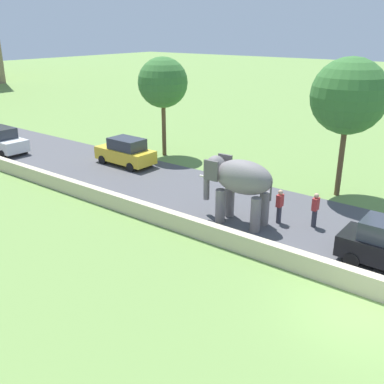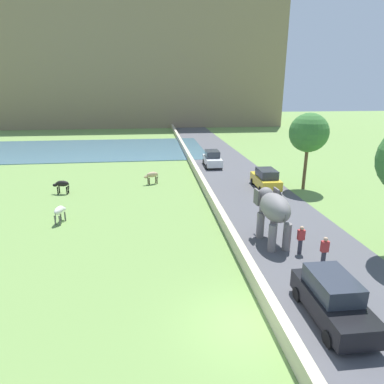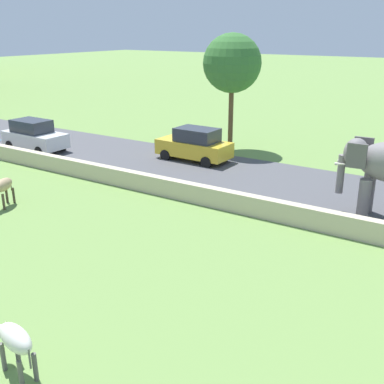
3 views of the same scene
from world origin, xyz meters
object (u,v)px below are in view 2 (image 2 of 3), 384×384
(person_trailing, at_px, (324,251))
(car_white, at_px, (212,159))
(car_yellow, at_px, (266,179))
(cow_black, at_px, (62,184))
(cow_tan, at_px, (152,175))
(car_black, at_px, (333,299))
(elephant, at_px, (273,209))
(cow_white, at_px, (60,211))
(person_beside_elephant, at_px, (301,239))

(person_trailing, distance_m, car_white, 22.35)
(car_white, height_order, car_yellow, same)
(car_white, bearing_deg, car_yellow, -70.77)
(cow_black, height_order, cow_tan, same)
(car_yellow, bearing_deg, car_black, -100.49)
(elephant, xyz_separation_m, cow_tan, (-6.76, 13.02, -1.20))
(cow_white, bearing_deg, car_white, 49.28)
(car_black, distance_m, cow_black, 22.66)
(elephant, distance_m, person_trailing, 3.57)
(cow_tan, xyz_separation_m, cow_white, (-6.03, -8.56, 0.00))
(car_white, height_order, cow_white, car_white)
(elephant, bearing_deg, car_white, 89.96)
(car_black, relative_size, car_yellow, 1.00)
(person_beside_elephant, relative_size, person_trailing, 1.00)
(car_white, relative_size, cow_white, 2.84)
(person_beside_elephant, bearing_deg, car_black, -101.46)
(cow_black, bearing_deg, car_yellow, -2.01)
(car_yellow, height_order, cow_white, car_yellow)
(elephant, height_order, person_trailing, elephant)
(person_beside_elephant, bearing_deg, cow_black, 140.85)
(person_beside_elephant, distance_m, person_trailing, 1.53)
(car_white, relative_size, car_black, 1.01)
(car_black, relative_size, cow_tan, 2.86)
(person_beside_elephant, height_order, car_white, car_white)
(person_beside_elephant, height_order, person_trailing, same)
(cow_black, bearing_deg, car_white, 30.53)
(car_yellow, distance_m, cow_black, 17.42)
(car_white, relative_size, cow_black, 2.84)
(person_trailing, bearing_deg, car_black, -113.47)
(person_beside_elephant, xyz_separation_m, car_black, (-1.04, -5.15, 0.03))
(cow_tan, distance_m, cow_white, 10.47)
(elephant, relative_size, person_beside_elephant, 2.15)
(person_trailing, relative_size, car_white, 0.40)
(person_trailing, xyz_separation_m, car_black, (-1.62, -3.73, 0.03))
(car_yellow, xyz_separation_m, cow_white, (-15.95, -5.85, -0.06))
(cow_tan, bearing_deg, car_yellow, -15.25)
(cow_white, bearing_deg, person_trailing, -27.21)
(person_trailing, bearing_deg, car_yellow, 83.43)
(car_yellow, bearing_deg, person_trailing, -96.57)
(person_beside_elephant, relative_size, car_black, 0.41)
(person_trailing, distance_m, car_yellow, 13.35)
(car_white, height_order, car_black, same)
(car_black, bearing_deg, car_yellow, 79.51)
(person_trailing, bearing_deg, car_white, 94.16)
(car_white, bearing_deg, cow_black, -149.47)
(cow_black, bearing_deg, car_black, -51.00)
(cow_white, bearing_deg, car_black, -41.05)
(person_beside_elephant, distance_m, car_yellow, 12.03)
(car_white, relative_size, car_yellow, 1.00)
(car_black, height_order, cow_white, car_black)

